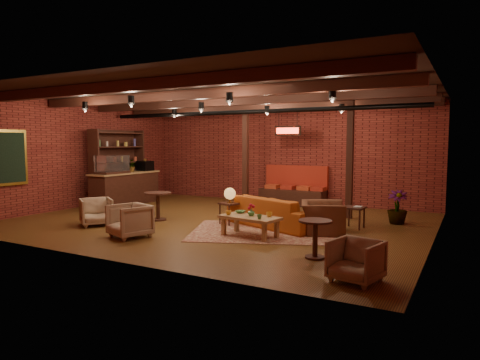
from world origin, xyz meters
The scene contains 29 objects.
floor centered at (0.00, 0.00, 0.00)m, with size 10.00×10.00×0.00m, color #3B240E.
ceiling centered at (0.00, 0.00, 3.20)m, with size 10.00×8.00×0.02m, color black.
wall_back centered at (0.00, 4.00, 1.60)m, with size 10.00×0.02×3.20m, color maroon.
wall_front centered at (0.00, -4.00, 1.60)m, with size 10.00×0.02×3.20m, color maroon.
wall_left centered at (-5.00, 0.00, 1.60)m, with size 0.02×8.00×3.20m, color maroon.
wall_right centered at (5.00, 0.00, 1.60)m, with size 0.02×8.00×3.20m, color maroon.
ceiling_beams centered at (0.00, 0.00, 3.08)m, with size 9.80×6.40×0.22m, color black, non-canonical shape.
ceiling_pipe centered at (0.00, 1.60, 2.85)m, with size 0.12×0.12×9.60m, color black.
post_left centered at (-0.60, 2.60, 1.60)m, with size 0.16×0.16×3.20m, color black.
post_right centered at (2.80, 2.00, 1.60)m, with size 0.16×0.16×3.20m, color black.
service_counter centered at (-4.10, 1.00, 0.80)m, with size 0.80×2.50×1.60m, color black, non-canonical shape.
plant_counter centered at (-4.00, 1.20, 1.22)m, with size 0.35×0.39×0.30m, color #337F33.
shelving_hutch centered at (-4.50, 1.10, 1.20)m, with size 0.52×2.00×2.40m, color black, non-canonical shape.
chalkboard_menu centered at (-4.93, -2.30, 1.60)m, with size 0.08×0.96×1.46m, color black.
banquette centered at (0.60, 3.55, 0.50)m, with size 2.10×0.70×1.00m, color #A92B1C, non-canonical shape.
service_sign centered at (0.60, 3.10, 2.35)m, with size 0.86×0.06×0.30m, color #FF3019.
ceiling_spotlights centered at (0.00, 0.00, 2.86)m, with size 6.40×4.40×0.28m, color black, non-canonical shape.
rug centered at (1.56, -0.65, 0.01)m, with size 3.13×2.39×0.01m, color maroon.
sofa centered at (1.56, 0.01, 0.36)m, with size 2.44×0.96×0.71m, color #A24A16.
coffee_table centered at (1.53, -1.23, 0.39)m, with size 1.36×0.82×0.69m.
side_table_lamp centered at (0.47, -0.24, 0.68)m, with size 0.54×0.54×0.90m.
round_table_left centered at (-1.42, -0.65, 0.49)m, with size 0.69×0.69×0.72m.
armchair_a centered at (-2.28, -1.90, 0.36)m, with size 0.70×0.66×0.73m, color beige.
armchair_b centered at (-0.65, -2.50, 0.39)m, with size 0.75×0.70×0.77m, color beige.
armchair_right centered at (2.77, -0.14, 0.46)m, with size 1.06×0.69×0.92m, color brown.
side_table_book centered at (3.25, 0.72, 0.46)m, with size 0.48×0.48×0.52m.
round_table_right centered at (3.30, -2.20, 0.45)m, with size 0.57×0.57×0.67m.
armchair_far centered at (4.22, -3.12, 0.34)m, with size 0.65×0.61×0.67m, color beige.
plant_tall centered at (4.05, 1.76, 1.24)m, with size 1.39×1.39×2.48m, color #4C7F4C.
Camera 1 is at (5.64, -9.16, 1.99)m, focal length 32.00 mm.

